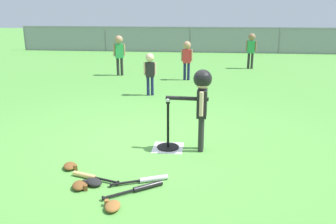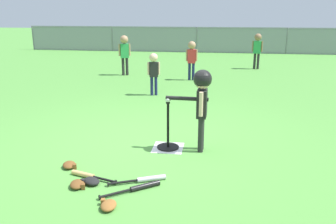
{
  "view_description": "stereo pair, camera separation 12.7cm",
  "coord_description": "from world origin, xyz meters",
  "px_view_note": "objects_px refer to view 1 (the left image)",
  "views": [
    {
      "loc": [
        0.86,
        -4.95,
        1.97
      ],
      "look_at": [
        0.32,
        -0.2,
        0.55
      ],
      "focal_mm": 37.45,
      "sensor_mm": 36.0,
      "label": 1
    },
    {
      "loc": [
        0.99,
        -4.93,
        1.97
      ],
      "look_at": [
        0.32,
        -0.2,
        0.55
      ],
      "focal_mm": 37.45,
      "sensor_mm": 36.0,
      "label": 2
    }
  ],
  "objects_px": {
    "batting_tee": "(168,141)",
    "spare_bat_black": "(142,188)",
    "batter_child": "(202,94)",
    "spare_bat_wood": "(89,176)",
    "glove_near_bats": "(93,182)",
    "glove_by_plate": "(80,185)",
    "fielder_near_left": "(187,55)",
    "spare_bat_silver": "(148,179)",
    "glove_tossed_aside": "(112,206)",
    "fielder_near_right": "(150,69)",
    "fielder_deep_left": "(119,50)",
    "fielder_deep_right": "(251,46)",
    "glove_outfield_drop": "(70,166)",
    "baseball_on_tee": "(168,100)"
  },
  "relations": [
    {
      "from": "fielder_near_right",
      "to": "glove_near_bats",
      "type": "relative_size",
      "value": 3.63
    },
    {
      "from": "batter_child",
      "to": "spare_bat_black",
      "type": "xyz_separation_m",
      "value": [
        -0.62,
        -1.25,
        -0.81
      ]
    },
    {
      "from": "spare_bat_silver",
      "to": "glove_near_bats",
      "type": "bearing_deg",
      "value": -166.68
    },
    {
      "from": "fielder_deep_right",
      "to": "glove_by_plate",
      "type": "distance_m",
      "value": 9.08
    },
    {
      "from": "batter_child",
      "to": "fielder_near_right",
      "type": "height_order",
      "value": "batter_child"
    },
    {
      "from": "spare_bat_wood",
      "to": "glove_near_bats",
      "type": "bearing_deg",
      "value": -55.9
    },
    {
      "from": "fielder_near_left",
      "to": "fielder_deep_left",
      "type": "distance_m",
      "value": 2.11
    },
    {
      "from": "fielder_near_left",
      "to": "spare_bat_black",
      "type": "relative_size",
      "value": 1.78
    },
    {
      "from": "fielder_near_right",
      "to": "batter_child",
      "type": "bearing_deg",
      "value": -68.54
    },
    {
      "from": "batting_tee",
      "to": "baseball_on_tee",
      "type": "distance_m",
      "value": 0.62
    },
    {
      "from": "fielder_near_left",
      "to": "spare_bat_silver",
      "type": "bearing_deg",
      "value": -90.62
    },
    {
      "from": "fielder_near_left",
      "to": "glove_outfield_drop",
      "type": "bearing_deg",
      "value": -100.66
    },
    {
      "from": "spare_bat_silver",
      "to": "glove_tossed_aside",
      "type": "relative_size",
      "value": 2.79
    },
    {
      "from": "batting_tee",
      "to": "spare_bat_wood",
      "type": "relative_size",
      "value": 1.12
    },
    {
      "from": "batting_tee",
      "to": "glove_outfield_drop",
      "type": "height_order",
      "value": "batting_tee"
    },
    {
      "from": "fielder_deep_left",
      "to": "fielder_deep_right",
      "type": "bearing_deg",
      "value": 23.04
    },
    {
      "from": "glove_outfield_drop",
      "to": "fielder_deep_right",
      "type": "bearing_deg",
      "value": 68.96
    },
    {
      "from": "batting_tee",
      "to": "fielder_deep_left",
      "type": "relative_size",
      "value": 0.58
    },
    {
      "from": "spare_bat_black",
      "to": "glove_near_bats",
      "type": "bearing_deg",
      "value": 174.37
    },
    {
      "from": "spare_bat_black",
      "to": "glove_tossed_aside",
      "type": "distance_m",
      "value": 0.47
    },
    {
      "from": "glove_by_plate",
      "to": "fielder_near_left",
      "type": "bearing_deg",
      "value": 82.76
    },
    {
      "from": "fielder_near_right",
      "to": "spare_bat_silver",
      "type": "xyz_separation_m",
      "value": [
        0.66,
        -4.23,
        -0.6
      ]
    },
    {
      "from": "spare_bat_black",
      "to": "glove_tossed_aside",
      "type": "relative_size",
      "value": 2.62
    },
    {
      "from": "spare_bat_silver",
      "to": "spare_bat_wood",
      "type": "bearing_deg",
      "value": -179.97
    },
    {
      "from": "glove_near_bats",
      "to": "glove_tossed_aside",
      "type": "height_order",
      "value": "same"
    },
    {
      "from": "glove_by_plate",
      "to": "glove_near_bats",
      "type": "height_order",
      "value": "same"
    },
    {
      "from": "batter_child",
      "to": "baseball_on_tee",
      "type": "bearing_deg",
      "value": 177.41
    },
    {
      "from": "fielder_near_right",
      "to": "glove_by_plate",
      "type": "relative_size",
      "value": 3.82
    },
    {
      "from": "spare_bat_wood",
      "to": "spare_bat_black",
      "type": "bearing_deg",
      "value": -16.56
    },
    {
      "from": "batter_child",
      "to": "spare_bat_black",
      "type": "relative_size",
      "value": 1.91
    },
    {
      "from": "glove_by_plate",
      "to": "glove_outfield_drop",
      "type": "bearing_deg",
      "value": 122.2
    },
    {
      "from": "batter_child",
      "to": "spare_bat_wood",
      "type": "bearing_deg",
      "value": -141.27
    },
    {
      "from": "fielder_near_right",
      "to": "fielder_deep_left",
      "type": "distance_m",
      "value": 2.75
    },
    {
      "from": "batter_child",
      "to": "batting_tee",
      "type": "bearing_deg",
      "value": 177.41
    },
    {
      "from": "spare_bat_silver",
      "to": "glove_by_plate",
      "type": "bearing_deg",
      "value": -162.17
    },
    {
      "from": "glove_tossed_aside",
      "to": "fielder_near_left",
      "type": "bearing_deg",
      "value": 87.23
    },
    {
      "from": "glove_by_plate",
      "to": "fielder_near_right",
      "type": "bearing_deg",
      "value": 88.95
    },
    {
      "from": "batting_tee",
      "to": "baseball_on_tee",
      "type": "xyz_separation_m",
      "value": [
        0.0,
        -0.0,
        0.62
      ]
    },
    {
      "from": "fielder_deep_right",
      "to": "glove_tossed_aside",
      "type": "height_order",
      "value": "fielder_deep_right"
    },
    {
      "from": "glove_tossed_aside",
      "to": "spare_bat_silver",
      "type": "bearing_deg",
      "value": 67.07
    },
    {
      "from": "batting_tee",
      "to": "spare_bat_black",
      "type": "distance_m",
      "value": 1.28
    },
    {
      "from": "spare_bat_black",
      "to": "glove_by_plate",
      "type": "distance_m",
      "value": 0.72
    },
    {
      "from": "fielder_deep_right",
      "to": "glove_by_plate",
      "type": "bearing_deg",
      "value": -108.18
    },
    {
      "from": "fielder_deep_right",
      "to": "fielder_near_left",
      "type": "distance_m",
      "value": 2.99
    },
    {
      "from": "spare_bat_silver",
      "to": "glove_near_bats",
      "type": "height_order",
      "value": "glove_near_bats"
    },
    {
      "from": "baseball_on_tee",
      "to": "fielder_near_left",
      "type": "xyz_separation_m",
      "value": [
        -0.05,
        5.09,
        -0.03
      ]
    },
    {
      "from": "fielder_deep_left",
      "to": "spare_bat_black",
      "type": "bearing_deg",
      "value": -74.04
    },
    {
      "from": "fielder_near_left",
      "to": "glove_by_plate",
      "type": "bearing_deg",
      "value": -97.24
    },
    {
      "from": "fielder_near_left",
      "to": "glove_tossed_aside",
      "type": "height_order",
      "value": "fielder_near_left"
    },
    {
      "from": "glove_tossed_aside",
      "to": "glove_outfield_drop",
      "type": "xyz_separation_m",
      "value": [
        -0.79,
        0.86,
        0.0
      ]
    }
  ]
}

